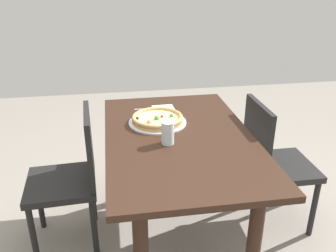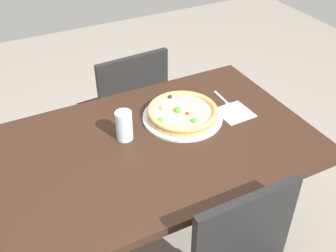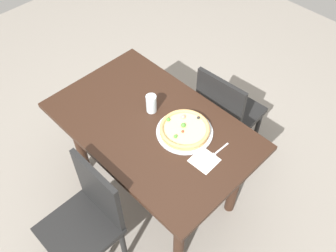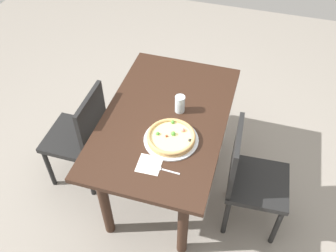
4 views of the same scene
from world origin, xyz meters
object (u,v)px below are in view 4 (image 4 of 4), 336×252
Objects in this scene: dining_table at (165,129)px; drinking_glass at (180,104)px; chair_near at (249,177)px; fork at (164,170)px; napkin at (149,164)px; chair_far at (81,135)px; pizza at (171,137)px; plate at (171,140)px.

drinking_glass reaches higher than dining_table.
dining_table is 0.65m from chair_near.
fork is 1.18× the size of napkin.
dining_table is 0.46m from fork.
chair_far is 5.23× the size of fork.
pizza is at bearing -176.26° from drinking_glass.
chair_far reaches higher than napkin.
pizza is at bearing -97.68° from chair_far.
plate reaches higher than napkin.
napkin is at bearing 162.42° from pizza.
dining_table is 7.82× the size of fork.
drinking_glass is (0.51, 0.04, 0.06)m from fork.
pizza is 0.27m from drinking_glass.
plate is 2.08× the size of fork.
chair_near is 0.64m from fork.
chair_far is 0.85m from fork.
drinking_glass reaches higher than chair_far.
plate is at bearing -17.60° from napkin.
dining_table is at bearing -104.46° from chair_near.
chair_near is at bearing -82.92° from plate.
plate is (-0.19, -0.10, 0.13)m from dining_table.
drinking_glass reaches higher than plate.
fork is 0.51m from drinking_glass.
plate is 1.13× the size of pizza.
drinking_glass is (0.18, -0.70, 0.33)m from chair_far.
napkin is at bearing -6.01° from fork.
chair_near is at bearing -146.76° from fork.
plate is 0.28m from drinking_glass.
dining_table is at bearing 3.55° from napkin.
plate is at bearing -176.31° from drinking_glass.
dining_table is 10.43× the size of drinking_glass.
chair_near is 0.71m from napkin.
plate reaches higher than dining_table.
chair_near is at bearing -91.54° from chair_far.
dining_table is at bearing 26.98° from plate.
fork is at bearing -98.24° from napkin.
drinking_glass is 0.89× the size of napkin.
chair_far reaches higher than fork.
chair_far reaches higher than dining_table.
napkin is (-0.41, -0.03, 0.12)m from dining_table.
chair_near reaches higher than pizza.
pizza is (-0.10, -0.72, 0.30)m from chair_far.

